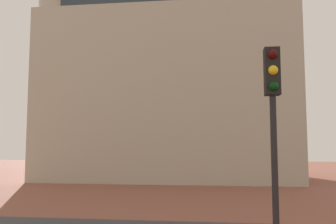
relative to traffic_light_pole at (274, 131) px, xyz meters
name	(u,v)px	position (x,y,z in m)	size (l,w,h in m)	color
landmark_building	(170,82)	(-5.36, 28.77, 6.17)	(23.69, 13.75, 30.07)	#B2A893
traffic_light_pole	(274,131)	(0.00, 0.00, 0.00)	(0.28, 0.34, 5.10)	black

